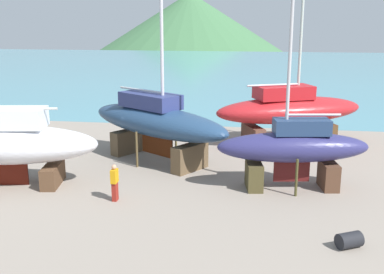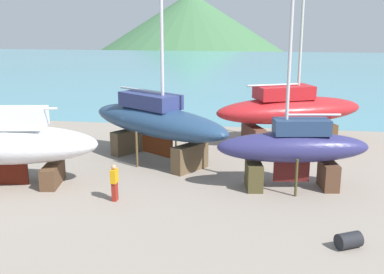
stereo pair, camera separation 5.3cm
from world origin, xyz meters
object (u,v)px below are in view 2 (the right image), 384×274
(sailboat_mid_port, at_px, (290,109))
(sailboat_large_starboard, at_px, (3,143))
(barrel_tipped_center, at_px, (349,240))
(worker, at_px, (114,182))
(sailboat_small_center, at_px, (156,121))
(sailboat_far_slipway, at_px, (293,148))

(sailboat_mid_port, height_order, sailboat_large_starboard, sailboat_large_starboard)
(sailboat_large_starboard, bearing_deg, barrel_tipped_center, 155.29)
(worker, bearing_deg, sailboat_large_starboard, 170.21)
(sailboat_small_center, bearing_deg, sailboat_mid_port, 68.25)
(sailboat_small_center, relative_size, barrel_tipped_center, 19.96)
(sailboat_small_center, bearing_deg, sailboat_large_starboard, -108.39)
(sailboat_large_starboard, distance_m, barrel_tipped_center, 15.88)
(sailboat_far_slipway, height_order, barrel_tipped_center, sailboat_far_slipway)
(sailboat_mid_port, height_order, worker, sailboat_mid_port)
(sailboat_large_starboard, relative_size, sailboat_far_slipway, 1.27)
(sailboat_large_starboard, xyz_separation_m, sailboat_far_slipway, (13.56, 1.54, -0.09))
(sailboat_large_starboard, bearing_deg, sailboat_mid_port, -153.16)
(sailboat_small_center, height_order, sailboat_mid_port, sailboat_small_center)
(worker, bearing_deg, sailboat_small_center, 86.79)
(sailboat_large_starboard, height_order, barrel_tipped_center, sailboat_large_starboard)
(barrel_tipped_center, bearing_deg, sailboat_small_center, 134.36)
(sailboat_mid_port, bearing_deg, worker, -148.98)
(sailboat_mid_port, relative_size, sailboat_large_starboard, 0.92)
(sailboat_large_starboard, bearing_deg, sailboat_far_slipway, 177.22)
(sailboat_small_center, relative_size, sailboat_large_starboard, 1.04)
(sailboat_far_slipway, bearing_deg, worker, 10.23)
(sailboat_mid_port, distance_m, sailboat_large_starboard, 17.09)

